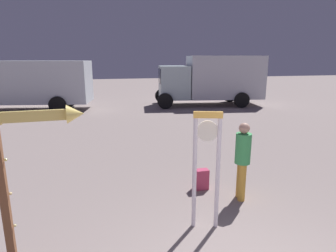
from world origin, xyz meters
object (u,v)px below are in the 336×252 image
(standing_clock, at_px, (207,159))
(box_truck_near, at_px, (30,83))
(arrow_sign, at_px, (30,153))
(person_near_clock, at_px, (243,157))
(box_truck_far, at_px, (213,79))
(backpack, at_px, (201,179))

(standing_clock, bearing_deg, box_truck_near, 111.72)
(standing_clock, relative_size, arrow_sign, 0.84)
(arrow_sign, relative_size, person_near_clock, 1.49)
(person_near_clock, height_order, box_truck_near, box_truck_near)
(standing_clock, xyz_separation_m, box_truck_far, (5.35, 12.34, 0.41))
(standing_clock, distance_m, box_truck_far, 13.45)
(backpack, bearing_deg, arrow_sign, -152.34)
(person_near_clock, bearing_deg, box_truck_far, 69.74)
(standing_clock, height_order, arrow_sign, arrow_sign)
(backpack, xyz_separation_m, box_truck_near, (-5.65, 11.71, 1.30))
(box_truck_near, relative_size, box_truck_far, 1.07)
(person_near_clock, distance_m, box_truck_near, 13.85)
(box_truck_far, bearing_deg, arrow_sign, -122.27)
(standing_clock, xyz_separation_m, box_truck_near, (-5.21, 13.07, 0.30))
(arrow_sign, relative_size, box_truck_far, 0.35)
(standing_clock, bearing_deg, arrow_sign, -175.20)
(standing_clock, distance_m, box_truck_near, 14.07)
(standing_clock, height_order, box_truck_near, box_truck_near)
(arrow_sign, height_order, box_truck_near, box_truck_near)
(box_truck_near, distance_m, box_truck_far, 10.59)
(standing_clock, bearing_deg, backpack, 71.88)
(backpack, relative_size, box_truck_near, 0.06)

